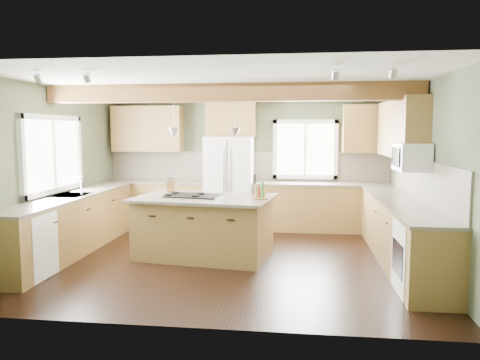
# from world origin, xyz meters

# --- Properties ---
(floor) EXTENTS (5.60, 5.60, 0.00)m
(floor) POSITION_xyz_m (0.00, 0.00, 0.00)
(floor) COLOR black
(floor) RESTS_ON ground
(ceiling) EXTENTS (5.60, 5.60, 0.00)m
(ceiling) POSITION_xyz_m (0.00, 0.00, 2.60)
(ceiling) COLOR silver
(ceiling) RESTS_ON wall_back
(wall_back) EXTENTS (5.60, 0.00, 5.60)m
(wall_back) POSITION_xyz_m (0.00, 2.50, 1.30)
(wall_back) COLOR #3F4732
(wall_back) RESTS_ON ground
(wall_left) EXTENTS (0.00, 5.00, 5.00)m
(wall_left) POSITION_xyz_m (-2.80, 0.00, 1.30)
(wall_left) COLOR #3F4732
(wall_left) RESTS_ON ground
(wall_right) EXTENTS (0.00, 5.00, 5.00)m
(wall_right) POSITION_xyz_m (2.80, 0.00, 1.30)
(wall_right) COLOR #3F4732
(wall_right) RESTS_ON ground
(ceiling_beam) EXTENTS (5.55, 0.26, 0.26)m
(ceiling_beam) POSITION_xyz_m (0.00, 0.10, 2.47)
(ceiling_beam) COLOR brown
(ceiling_beam) RESTS_ON ceiling
(soffit_trim) EXTENTS (5.55, 0.20, 0.10)m
(soffit_trim) POSITION_xyz_m (0.00, 2.40, 2.54)
(soffit_trim) COLOR brown
(soffit_trim) RESTS_ON ceiling
(backsplash_back) EXTENTS (5.58, 0.03, 0.58)m
(backsplash_back) POSITION_xyz_m (0.00, 2.48, 1.21)
(backsplash_back) COLOR brown
(backsplash_back) RESTS_ON wall_back
(backsplash_right) EXTENTS (0.03, 3.70, 0.58)m
(backsplash_right) POSITION_xyz_m (2.78, 0.05, 1.21)
(backsplash_right) COLOR brown
(backsplash_right) RESTS_ON wall_right
(base_cab_back_left) EXTENTS (2.02, 0.60, 0.88)m
(base_cab_back_left) POSITION_xyz_m (-1.79, 2.20, 0.44)
(base_cab_back_left) COLOR brown
(base_cab_back_left) RESTS_ON floor
(counter_back_left) EXTENTS (2.06, 0.64, 0.04)m
(counter_back_left) POSITION_xyz_m (-1.79, 2.20, 0.90)
(counter_back_left) COLOR #494035
(counter_back_left) RESTS_ON base_cab_back_left
(base_cab_back_right) EXTENTS (2.62, 0.60, 0.88)m
(base_cab_back_right) POSITION_xyz_m (1.49, 2.20, 0.44)
(base_cab_back_right) COLOR brown
(base_cab_back_right) RESTS_ON floor
(counter_back_right) EXTENTS (2.66, 0.64, 0.04)m
(counter_back_right) POSITION_xyz_m (1.49, 2.20, 0.90)
(counter_back_right) COLOR #494035
(counter_back_right) RESTS_ON base_cab_back_right
(base_cab_left) EXTENTS (0.60, 3.70, 0.88)m
(base_cab_left) POSITION_xyz_m (-2.50, 0.05, 0.44)
(base_cab_left) COLOR brown
(base_cab_left) RESTS_ON floor
(counter_left) EXTENTS (0.64, 3.74, 0.04)m
(counter_left) POSITION_xyz_m (-2.50, 0.05, 0.90)
(counter_left) COLOR #494035
(counter_left) RESTS_ON base_cab_left
(base_cab_right) EXTENTS (0.60, 3.70, 0.88)m
(base_cab_right) POSITION_xyz_m (2.50, 0.05, 0.44)
(base_cab_right) COLOR brown
(base_cab_right) RESTS_ON floor
(counter_right) EXTENTS (0.64, 3.74, 0.04)m
(counter_right) POSITION_xyz_m (2.50, 0.05, 0.90)
(counter_right) COLOR #494035
(counter_right) RESTS_ON base_cab_right
(upper_cab_back_left) EXTENTS (1.40, 0.35, 0.90)m
(upper_cab_back_left) POSITION_xyz_m (-1.99, 2.33, 1.95)
(upper_cab_back_left) COLOR brown
(upper_cab_back_left) RESTS_ON wall_back
(upper_cab_over_fridge) EXTENTS (0.96, 0.35, 0.70)m
(upper_cab_over_fridge) POSITION_xyz_m (-0.30, 2.33, 2.15)
(upper_cab_over_fridge) COLOR brown
(upper_cab_over_fridge) RESTS_ON wall_back
(upper_cab_right) EXTENTS (0.35, 2.20, 0.90)m
(upper_cab_right) POSITION_xyz_m (2.62, 0.90, 1.95)
(upper_cab_right) COLOR brown
(upper_cab_right) RESTS_ON wall_right
(upper_cab_back_corner) EXTENTS (0.90, 0.35, 0.90)m
(upper_cab_back_corner) POSITION_xyz_m (2.30, 2.33, 1.95)
(upper_cab_back_corner) COLOR brown
(upper_cab_back_corner) RESTS_ON wall_back
(window_left) EXTENTS (0.04, 1.60, 1.05)m
(window_left) POSITION_xyz_m (-2.78, 0.05, 1.55)
(window_left) COLOR white
(window_left) RESTS_ON wall_left
(window_back) EXTENTS (1.10, 0.04, 1.00)m
(window_back) POSITION_xyz_m (1.15, 2.48, 1.55)
(window_back) COLOR white
(window_back) RESTS_ON wall_back
(sink) EXTENTS (0.50, 0.65, 0.03)m
(sink) POSITION_xyz_m (-2.50, 0.05, 0.91)
(sink) COLOR #262628
(sink) RESTS_ON counter_left
(faucet) EXTENTS (0.02, 0.02, 0.28)m
(faucet) POSITION_xyz_m (-2.32, 0.05, 1.05)
(faucet) COLOR #B2B2B7
(faucet) RESTS_ON sink
(dishwasher) EXTENTS (0.60, 0.60, 0.84)m
(dishwasher) POSITION_xyz_m (-2.49, -1.25, 0.43)
(dishwasher) COLOR white
(dishwasher) RESTS_ON floor
(oven) EXTENTS (0.60, 0.72, 0.84)m
(oven) POSITION_xyz_m (2.49, -1.25, 0.43)
(oven) COLOR white
(oven) RESTS_ON floor
(microwave) EXTENTS (0.40, 0.70, 0.38)m
(microwave) POSITION_xyz_m (2.58, -0.05, 1.55)
(microwave) COLOR white
(microwave) RESTS_ON wall_right
(pendant_left) EXTENTS (0.18, 0.18, 0.16)m
(pendant_left) POSITION_xyz_m (-0.86, 0.16, 1.88)
(pendant_left) COLOR #B2B2B7
(pendant_left) RESTS_ON ceiling
(pendant_right) EXTENTS (0.18, 0.18, 0.16)m
(pendant_right) POSITION_xyz_m (0.08, 0.04, 1.88)
(pendant_right) COLOR #B2B2B7
(pendant_right) RESTS_ON ceiling
(refrigerator) EXTENTS (0.90, 0.74, 1.80)m
(refrigerator) POSITION_xyz_m (-0.30, 2.12, 0.90)
(refrigerator) COLOR white
(refrigerator) RESTS_ON floor
(island) EXTENTS (2.05, 1.41, 0.88)m
(island) POSITION_xyz_m (-0.39, 0.10, 0.44)
(island) COLOR olive
(island) RESTS_ON floor
(island_top) EXTENTS (2.19, 1.56, 0.04)m
(island_top) POSITION_xyz_m (-0.39, 0.10, 0.90)
(island_top) COLOR #494035
(island_top) RESTS_ON island
(cooktop) EXTENTS (0.89, 0.66, 0.02)m
(cooktop) POSITION_xyz_m (-0.55, 0.12, 0.93)
(cooktop) COLOR black
(cooktop) RESTS_ON island_top
(knife_block) EXTENTS (0.13, 0.11, 0.20)m
(knife_block) POSITION_xyz_m (-1.04, 0.56, 1.02)
(knife_block) COLOR brown
(knife_block) RESTS_ON island_top
(utensil_crock) EXTENTS (0.12, 0.12, 0.15)m
(utensil_crock) POSITION_xyz_m (0.35, 0.40, 0.99)
(utensil_crock) COLOR #3D3730
(utensil_crock) RESTS_ON island_top
(bottle_tray) EXTENTS (0.34, 0.34, 0.24)m
(bottle_tray) POSITION_xyz_m (0.46, -0.01, 1.04)
(bottle_tray) COLOR brown
(bottle_tray) RESTS_ON island_top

